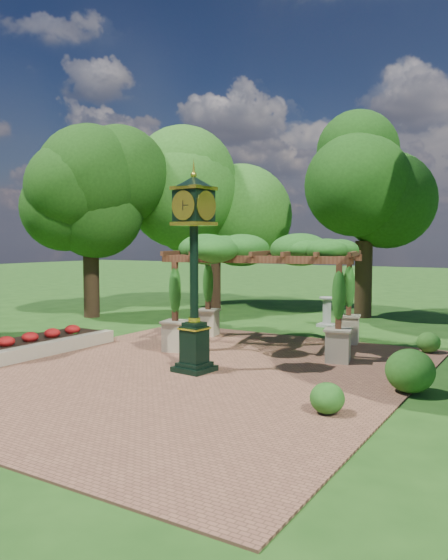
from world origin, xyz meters
The scene contains 13 objects.
ground centered at (0.00, 0.00, 0.00)m, with size 120.00×120.00×0.00m, color #1E4714.
brick_plaza centered at (0.00, 1.00, 0.02)m, with size 10.00×12.00×0.04m, color brown.
border_wall centered at (-4.60, 0.50, 0.20)m, with size 0.35×5.00×0.40m, color #C6B793.
flower_bed centered at (-5.50, 0.50, 0.18)m, with size 1.50×5.00×0.36m, color red.
pedestal_clock centered at (0.01, 1.08, 2.90)m, with size 1.04×1.04×4.85m.
pergola centered at (0.08, 4.74, 2.80)m, with size 6.04×4.52×3.41m.
sundial centered at (0.16, 9.71, 0.49)m, with size 0.62×0.62×1.12m.
shrub_front centered at (3.99, -0.37, 0.33)m, with size 0.65×0.65×0.58m, color #215518.
shrub_mid centered at (4.97, 1.89, 0.50)m, with size 1.03×1.03×0.93m, color #245919.
shrub_back centered at (4.47, 6.43, 0.34)m, with size 0.66×0.66×0.59m, color #2D631C.
tree_west_near centered at (-9.33, 6.95, 5.22)m, with size 4.01×4.01×7.61m.
tree_west_far centered at (-6.57, 12.24, 5.45)m, with size 4.89×4.89×7.93m.
tree_north centered at (0.55, 12.92, 5.72)m, with size 4.08×4.08×8.36m.
Camera 1 is at (7.52, -9.80, 3.23)m, focal length 35.00 mm.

